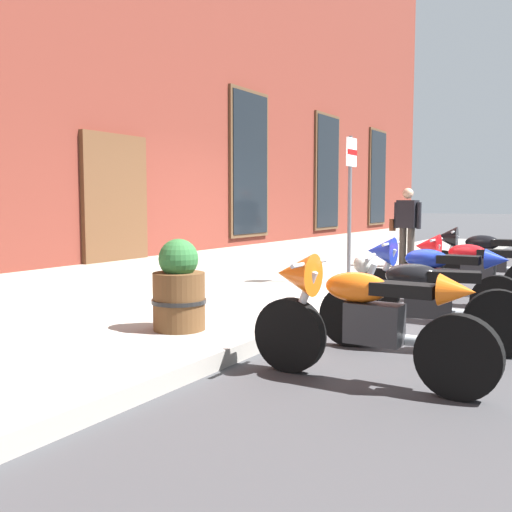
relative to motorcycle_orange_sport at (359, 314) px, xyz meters
name	(u,v)px	position (x,y,z in m)	size (l,w,h in m)	color
ground_plane	(353,314)	(2.76, 1.14, -0.56)	(140.00, 140.00, 0.00)	#38383A
sidewalk	(266,299)	(2.76, 2.45, -0.48)	(28.71, 2.61, 0.16)	gray
motorcycle_orange_sport	(359,314)	(0.00, 0.00, 0.00)	(0.62, 2.02, 1.02)	black
motorcycle_black_naked	(421,303)	(1.27, -0.14, -0.09)	(0.72, 1.98, 0.92)	black
motorcycle_blue_sport	(427,276)	(2.80, 0.21, -0.01)	(0.62, 2.06, 1.01)	black
motorcycle_red_sport	(469,267)	(4.19, 0.00, -0.01)	(0.62, 2.10, 0.99)	black
motorcycle_black_sport	(483,257)	(5.52, 0.04, 0.01)	(0.62, 2.07, 1.05)	black
pedestrian_dark_jacket	(407,223)	(7.23, 1.80, 0.47)	(0.28, 0.66, 1.56)	#38332D
parking_sign	(350,188)	(4.33, 1.84, 1.10)	(0.36, 0.07, 2.31)	#4C4C51
barrel_planter	(179,290)	(0.26, 2.02, 0.01)	(0.55, 0.55, 0.92)	brown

